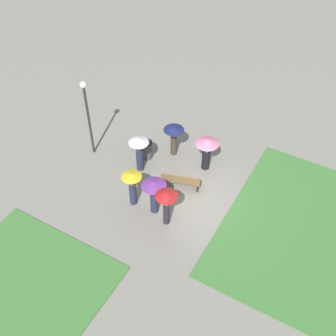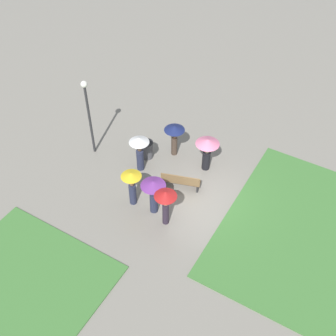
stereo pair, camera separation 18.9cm
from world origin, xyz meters
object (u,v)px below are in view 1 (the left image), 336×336
object	(u,v)px
trash_bin	(147,150)
crowd_person_yellow	(132,184)
crowd_person_red	(166,200)
lamp_post	(87,109)
crowd_person_white	(139,148)
crowd_person_navy	(174,133)
park_bench	(181,181)
crowd_person_purple	(154,190)
crowd_person_pink	(207,147)

from	to	relation	value
trash_bin	crowd_person_yellow	world-z (taller)	crowd_person_yellow
trash_bin	crowd_person_yellow	distance (m)	3.22
trash_bin	crowd_person_red	world-z (taller)	crowd_person_red
lamp_post	crowd_person_white	size ratio (longest dim) A/B	2.13
lamp_post	crowd_person_navy	distance (m)	4.33
trash_bin	park_bench	bearing A→B (deg)	157.13
crowd_person_purple	crowd_person_red	world-z (taller)	crowd_person_red
crowd_person_navy	crowd_person_purple	bearing A→B (deg)	164.82
crowd_person_purple	crowd_person_pink	xyz separation A→B (m)	(-0.75, -3.62, -0.04)
crowd_person_yellow	crowd_person_white	bearing A→B (deg)	41.87
crowd_person_red	crowd_person_pink	xyz separation A→B (m)	(0.05, -3.93, -0.15)
crowd_person_purple	crowd_person_white	xyz separation A→B (m)	(1.99, -1.96, -0.00)
crowd_person_purple	crowd_person_yellow	bearing A→B (deg)	172.02
lamp_post	crowd_person_red	bearing A→B (deg)	158.85
lamp_post	crowd_person_yellow	distance (m)	4.39
crowd_person_red	crowd_person_purple	bearing A→B (deg)	-59.24
park_bench	crowd_person_yellow	world-z (taller)	crowd_person_yellow
crowd_person_purple	crowd_person_red	distance (m)	0.86
crowd_person_white	crowd_person_red	bearing A→B (deg)	-148.49
crowd_person_white	crowd_person_navy	world-z (taller)	crowd_person_white
crowd_person_yellow	lamp_post	bearing A→B (deg)	79.98
crowd_person_purple	crowd_person_navy	distance (m)	3.92
crowd_person_navy	crowd_person_yellow	size ratio (longest dim) A/B	0.95
lamp_post	crowd_person_purple	world-z (taller)	lamp_post
lamp_post	trash_bin	distance (m)	3.56
crowd_person_purple	crowd_person_white	world-z (taller)	crowd_person_white
lamp_post	crowd_person_purple	size ratio (longest dim) A/B	2.24
lamp_post	crowd_person_purple	bearing A→B (deg)	158.90
park_bench	crowd_person_red	world-z (taller)	crowd_person_red
trash_bin	crowd_person_pink	bearing A→B (deg)	-165.36
crowd_person_red	crowd_person_pink	world-z (taller)	crowd_person_red
park_bench	crowd_person_yellow	distance (m)	2.47
park_bench	crowd_person_white	xyz separation A→B (m)	(2.34, -0.16, 0.89)
crowd_person_yellow	crowd_person_red	world-z (taller)	crowd_person_red
lamp_post	crowd_person_red	world-z (taller)	lamp_post
trash_bin	crowd_person_navy	size ratio (longest dim) A/B	0.54
crowd_person_purple	crowd_person_pink	distance (m)	3.70
crowd_person_pink	crowd_person_purple	bearing A→B (deg)	95.79
trash_bin	crowd_person_purple	size ratio (longest dim) A/B	0.52
park_bench	crowd_person_pink	bearing A→B (deg)	-120.08
crowd_person_red	trash_bin	bearing A→B (deg)	-84.78
crowd_person_white	park_bench	bearing A→B (deg)	-113.19
park_bench	trash_bin	xyz separation A→B (m)	(2.51, -1.06, 0.01)
trash_bin	crowd_person_red	bearing A→B (deg)	133.03
crowd_person_red	crowd_person_pink	size ratio (longest dim) A/B	1.06
crowd_person_navy	crowd_person_pink	distance (m)	1.87
trash_bin	crowd_person_red	distance (m)	4.45
trash_bin	crowd_person_navy	world-z (taller)	crowd_person_navy
crowd_person_white	crowd_person_yellow	distance (m)	2.23
trash_bin	crowd_person_yellow	xyz separation A→B (m)	(-1.10, 2.93, 0.76)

